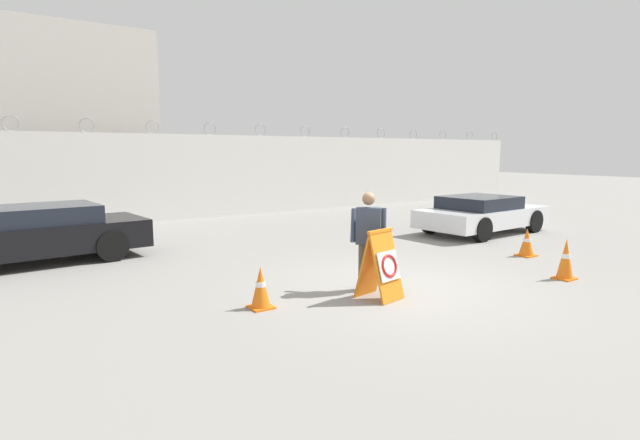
{
  "coord_description": "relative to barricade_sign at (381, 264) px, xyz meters",
  "views": [
    {
      "loc": [
        -6.12,
        -6.37,
        2.42
      ],
      "look_at": [
        -0.78,
        1.41,
        1.12
      ],
      "focal_mm": 28.0,
      "sensor_mm": 36.0,
      "label": 1
    }
  ],
  "objects": [
    {
      "name": "ground_plane",
      "position": [
        0.74,
        0.33,
        -0.57
      ],
      "size": [
        90.0,
        90.0,
        0.0
      ],
      "primitive_type": "plane",
      "color": "gray"
    },
    {
      "name": "perimeter_wall",
      "position": [
        0.74,
        11.48,
        0.94
      ],
      "size": [
        36.0,
        0.3,
        3.48
      ],
      "color": "silver",
      "rests_on": "ground_plane"
    },
    {
      "name": "building_block",
      "position": [
        -4.06,
        15.98,
        2.84
      ],
      "size": [
        9.1,
        5.72,
        6.83
      ],
      "color": "beige",
      "rests_on": "ground_plane"
    },
    {
      "name": "barricade_sign",
      "position": [
        0.0,
        0.0,
        0.0
      ],
      "size": [
        0.68,
        0.73,
        1.16
      ],
      "rotation": [
        0.0,
        0.0,
        0.19
      ],
      "color": "orange",
      "rests_on": "ground_plane"
    },
    {
      "name": "security_guard",
      "position": [
        0.15,
        0.53,
        0.38
      ],
      "size": [
        0.52,
        0.63,
        1.72
      ],
      "rotation": [
        0.0,
        0.0,
        2.41
      ],
      "color": "#514C42",
      "rests_on": "ground_plane"
    },
    {
      "name": "traffic_cone_near",
      "position": [
        -1.89,
        0.66,
        -0.25
      ],
      "size": [
        0.36,
        0.36,
        0.66
      ],
      "color": "orange",
      "rests_on": "ground_plane"
    },
    {
      "name": "traffic_cone_mid",
      "position": [
        5.05,
        0.63,
        -0.25
      ],
      "size": [
        0.39,
        0.39,
        0.66
      ],
      "color": "orange",
      "rests_on": "ground_plane"
    },
    {
      "name": "traffic_cone_far",
      "position": [
        3.74,
        -1.03,
        -0.19
      ],
      "size": [
        0.35,
        0.35,
        0.78
      ],
      "color": "orange",
      "rests_on": "ground_plane"
    },
    {
      "name": "parked_car_front_coupe",
      "position": [
        -4.53,
        6.29,
        0.07
      ],
      "size": [
        4.91,
        2.27,
        1.25
      ],
      "rotation": [
        0.0,
        0.0,
        3.22
      ],
      "color": "black",
      "rests_on": "ground_plane"
    },
    {
      "name": "parked_car_far_side",
      "position": [
        6.94,
        3.36,
        0.0
      ],
      "size": [
        4.31,
        2.16,
        1.11
      ],
      "rotation": [
        0.0,
        0.0,
        0.05
      ],
      "color": "black",
      "rests_on": "ground_plane"
    }
  ]
}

